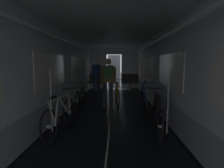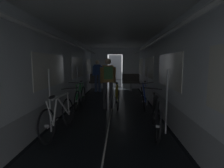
# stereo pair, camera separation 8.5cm
# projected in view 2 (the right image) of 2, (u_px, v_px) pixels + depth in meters

# --- Properties ---
(train_car_shell) EXTENTS (3.14, 12.34, 2.57)m
(train_car_shell) POSITION_uv_depth(u_px,v_px,m) (111.00, 57.00, 5.20)
(train_car_shell) COLOR black
(train_car_shell) RESTS_ON ground
(bench_seat_far_left) EXTENTS (0.98, 0.51, 0.95)m
(bench_seat_far_left) POSITION_uv_depth(u_px,v_px,m) (98.00, 81.00, 9.81)
(bench_seat_far_left) COLOR gray
(bench_seat_far_left) RESTS_ON ground
(bench_seat_far_right) EXTENTS (0.98, 0.51, 0.95)m
(bench_seat_far_right) POSITION_uv_depth(u_px,v_px,m) (131.00, 81.00, 9.74)
(bench_seat_far_right) COLOR gray
(bench_seat_far_right) RESTS_ON ground
(bicycle_green) EXTENTS (0.44, 1.69, 0.94)m
(bicycle_green) POSITION_uv_depth(u_px,v_px,m) (80.00, 97.00, 6.10)
(bicycle_green) COLOR black
(bicycle_green) RESTS_ON ground
(bicycle_white) EXTENTS (0.47, 1.69, 0.95)m
(bicycle_white) POSITION_uv_depth(u_px,v_px,m) (59.00, 116.00, 3.86)
(bicycle_white) COLOR black
(bicycle_white) RESTS_ON ground
(bicycle_black) EXTENTS (0.44, 1.69, 0.95)m
(bicycle_black) POSITION_uv_depth(u_px,v_px,m) (156.00, 116.00, 3.83)
(bicycle_black) COLOR black
(bicycle_black) RESTS_ON ground
(bicycle_blue) EXTENTS (0.44, 1.69, 0.96)m
(bicycle_blue) POSITION_uv_depth(u_px,v_px,m) (143.00, 97.00, 6.07)
(bicycle_blue) COLOR black
(bicycle_blue) RESTS_ON ground
(person_cyclist_aisle) EXTENTS (0.55, 0.41, 1.69)m
(person_cyclist_aisle) POSITION_uv_depth(u_px,v_px,m) (108.00, 79.00, 5.85)
(person_cyclist_aisle) COLOR #2D2D33
(person_cyclist_aisle) RESTS_ON ground
(bicycle_yellow_in_aisle) EXTENTS (0.44, 1.69, 0.94)m
(bicycle_yellow_in_aisle) POSITION_uv_depth(u_px,v_px,m) (117.00, 96.00, 6.18)
(bicycle_yellow_in_aisle) COLOR black
(bicycle_yellow_in_aisle) RESTS_ON ground
(person_standing_near_bench) EXTENTS (0.53, 0.23, 1.69)m
(person_standing_near_bench) POSITION_uv_depth(u_px,v_px,m) (98.00, 74.00, 9.39)
(person_standing_near_bench) COLOR #384C75
(person_standing_near_bench) RESTS_ON ground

